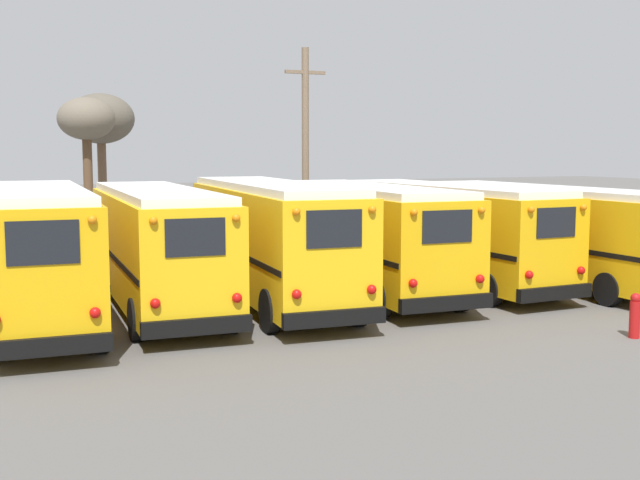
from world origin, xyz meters
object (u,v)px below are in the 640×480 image
Objects in this scene: school_bus_2 at (271,237)px; utility_pole at (305,146)px; school_bus_3 at (367,235)px; fire_hydrant at (635,315)px; school_bus_4 at (448,230)px; school_bus_1 at (157,243)px; bare_tree_0 at (86,123)px; school_bus_5 at (543,230)px; school_bus_0 at (37,251)px; bare_tree_1 at (101,121)px.

school_bus_2 is 12.22m from utility_pole.
school_bus_3 is 9.25× the size of fire_hydrant.
school_bus_4 is (3.10, 0.52, -0.04)m from school_bus_3.
utility_pole reaches higher than school_bus_2.
school_bus_1 is 3.12m from school_bus_2.
bare_tree_0 is (-5.94, 16.46, 3.67)m from school_bus_3.
school_bus_1 is at bearing 177.64° from school_bus_5.
utility_pole is 10.21m from bare_tree_0.
school_bus_0 is 3.24m from school_bus_1.
school_bus_3 is 1.13× the size of utility_pole.
bare_tree_1 is (-1.86, 19.11, 3.80)m from school_bus_2.
school_bus_4 is at bearing 1.85° from school_bus_1.
school_bus_4 is 1.46× the size of bare_tree_1.
school_bus_2 is 6.24m from school_bus_4.
school_bus_5 is 10.58× the size of fire_hydrant.
school_bus_5 is (9.29, -0.10, -0.15)m from school_bus_2.
fire_hydrant is (6.12, -7.33, -1.30)m from school_bus_2.
bare_tree_1 is at bearing 130.64° from utility_pole.
utility_pole is at bearing 44.12° from school_bus_0.
utility_pole is (-0.82, 9.97, 2.67)m from school_bus_4.
bare_tree_1 is at bearing 95.57° from school_bus_2.
school_bus_0 is 0.93× the size of school_bus_2.
utility_pole is at bearing -36.02° from bare_tree_0.
school_bus_1 is 12.40m from school_bus_5.
fire_hydrant is at bearing -40.01° from school_bus_1.
school_bus_0 reaches higher than school_bus_3.
school_bus_1 reaches higher than school_bus_3.
school_bus_4 reaches higher than fire_hydrant.
utility_pole is 18.43m from fire_hydrant.
school_bus_4 is at bearing 5.76° from school_bus_0.
school_bus_1 is at bearing 17.04° from school_bus_0.
utility_pole reaches higher than school_bus_0.
school_bus_0 is at bearing -175.03° from school_bus_2.
school_bus_1 is at bearing -90.90° from bare_tree_0.
school_bus_0 is 0.95× the size of school_bus_1.
fire_hydrant is at bearing -90.50° from school_bus_4.
bare_tree_1 is at bearing 104.69° from school_bus_3.
school_bus_3 is at bearing -170.40° from school_bus_4.
school_bus_1 is (3.10, 0.95, -0.07)m from school_bus_0.
school_bus_1 is 0.99× the size of school_bus_2.
school_bus_1 is at bearing 139.99° from fire_hydrant.
school_bus_2 is at bearing 4.97° from school_bus_0.
school_bus_3 is 19.94m from bare_tree_1.
school_bus_0 is at bearing -102.42° from bare_tree_1.
utility_pole reaches higher than bare_tree_0.
school_bus_0 is 14.12m from fire_hydrant.
utility_pole reaches higher than school_bus_5.
bare_tree_1 reaches higher than school_bus_4.
school_bus_5 is at bearing -70.02° from utility_pole.
school_bus_0 reaches higher than school_bus_4.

